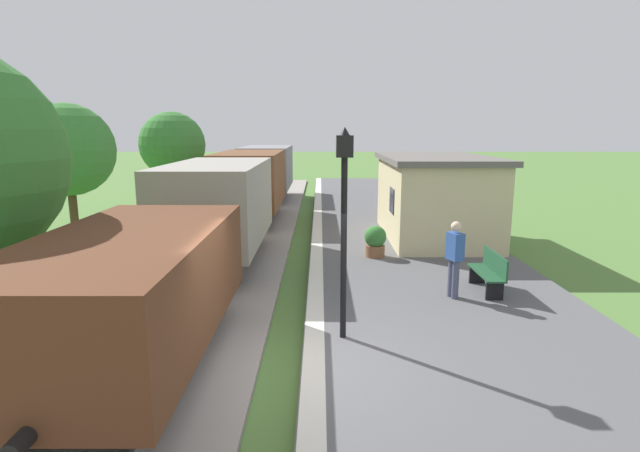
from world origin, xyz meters
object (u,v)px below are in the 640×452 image
freight_train (241,194)px  station_hut (436,197)px  tree_field_left (173,145)px  lamp_post_near (345,196)px  tree_trackside_far (69,150)px  person_waiting (456,256)px  potted_planter (376,241)px  bench_near_hut (490,271)px

freight_train → station_hut: (6.80, -1.08, 0.03)m
tree_field_left → freight_train: bearing=-51.5°
station_hut → lamp_post_near: size_ratio=1.57×
lamp_post_near → tree_trackside_far: bearing=136.4°
freight_train → person_waiting: freight_train is taller
freight_train → tree_field_left: size_ratio=5.55×
person_waiting → freight_train: bearing=-70.4°
potted_planter → tree_field_left: tree_field_left is taller
freight_train → person_waiting: 9.33m
freight_train → tree_trackside_far: bearing=-171.4°
bench_near_hut → freight_train: bearing=134.6°
bench_near_hut → person_waiting: bearing=-155.9°
tree_trackside_far → tree_field_left: size_ratio=1.02×
station_hut → bench_near_hut: station_hut is taller
person_waiting → lamp_post_near: size_ratio=0.46×
station_hut → bench_near_hut: 5.85m
freight_train → tree_trackside_far: size_ratio=5.43×
bench_near_hut → lamp_post_near: size_ratio=0.41×
person_waiting → tree_trackside_far: (-11.49, 6.41, 2.03)m
freight_train → station_hut: bearing=-9.0°
person_waiting → potted_planter: person_waiting is taller
tree_trackside_far → person_waiting: bearing=-29.2°
station_hut → bench_near_hut: bearing=-90.3°
bench_near_hut → potted_planter: potted_planter is taller
person_waiting → tree_trackside_far: tree_trackside_far is taller
station_hut → tree_trackside_far: 12.55m
freight_train → bench_near_hut: freight_train is taller
lamp_post_near → potted_planter: bearing=78.0°
freight_train → lamp_post_near: lamp_post_near is taller
freight_train → person_waiting: (5.84, -7.27, -0.44)m
freight_train → lamp_post_near: size_ratio=7.03×
freight_train → potted_planter: 5.92m
station_hut → tree_field_left: size_ratio=1.24×
freight_train → bench_near_hut: size_ratio=17.33×
bench_near_hut → tree_trackside_far: 14.01m
potted_planter → lamp_post_near: bearing=-102.0°
station_hut → lamp_post_near: 9.09m
bench_near_hut → person_waiting: 1.12m
station_hut → bench_near_hut: (-0.03, -5.78, -0.93)m
bench_near_hut → tree_trackside_far: (-12.42, 6.00, 2.49)m
tree_field_left → station_hut: bearing=-28.8°
bench_near_hut → lamp_post_near: bearing=-143.8°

